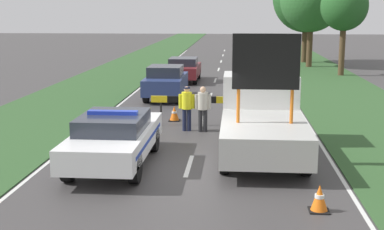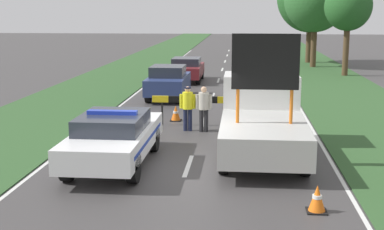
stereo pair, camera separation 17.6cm
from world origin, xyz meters
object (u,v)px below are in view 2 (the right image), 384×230
at_px(roadside_tree_near_right, 348,7).
at_px(traffic_cone_near_truck, 113,119).
at_px(police_officer, 188,105).
at_px(queued_car_hatch_blue, 168,82).
at_px(road_barrier, 201,101).
at_px(traffic_cone_near_police, 317,199).
at_px(traffic_cone_centre_front, 176,113).
at_px(pedestrian_civilian, 204,105).
at_px(queued_car_wagon_maroon, 187,69).
at_px(work_truck, 262,118).
at_px(police_car, 114,137).

bearing_deg(roadside_tree_near_right, traffic_cone_near_truck, -124.00).
bearing_deg(police_officer, queued_car_hatch_blue, -87.54).
distance_m(road_barrier, queued_car_hatch_blue, 6.18).
xyz_separation_m(road_barrier, police_officer, (-0.39, -0.84, 0.03)).
distance_m(traffic_cone_near_police, traffic_cone_centre_front, 9.79).
bearing_deg(traffic_cone_centre_front, pedestrian_civilian, -55.91).
distance_m(traffic_cone_near_police, queued_car_hatch_blue, 14.85).
height_order(pedestrian_civilian, queued_car_wagon_maroon, pedestrian_civilian).
bearing_deg(traffic_cone_near_truck, roadside_tree_near_right, 56.00).
bearing_deg(roadside_tree_near_right, work_truck, -106.99).
bearing_deg(traffic_cone_near_police, pedestrian_civilian, 111.82).
distance_m(traffic_cone_centre_front, queued_car_hatch_blue, 5.17).
relative_size(police_car, police_officer, 3.16).
xyz_separation_m(work_truck, traffic_cone_near_truck, (-5.12, 2.92, -0.71)).
bearing_deg(police_officer, traffic_cone_near_truck, -15.25).
bearing_deg(roadside_tree_near_right, traffic_cone_near_police, -101.59).
relative_size(road_barrier, traffic_cone_centre_front, 6.13).
distance_m(traffic_cone_centre_front, traffic_cone_near_truck, 2.52).
relative_size(queued_car_hatch_blue, queued_car_wagon_maroon, 0.97).
distance_m(police_car, queued_car_wagon_maroon, 17.17).
bearing_deg(queued_car_hatch_blue, traffic_cone_near_truck, 80.56).
bearing_deg(road_barrier, queued_car_hatch_blue, 103.25).
relative_size(police_officer, roadside_tree_near_right, 0.26).
distance_m(traffic_cone_near_truck, queued_car_hatch_blue, 6.60).
bearing_deg(police_car, traffic_cone_near_truck, 105.01).
bearing_deg(police_car, work_truck, 22.22).
relative_size(traffic_cone_near_police, roadside_tree_near_right, 0.10).
xyz_separation_m(traffic_cone_near_police, queued_car_hatch_blue, (-5.03, 13.96, 0.52)).
bearing_deg(traffic_cone_near_truck, work_truck, -29.69).
xyz_separation_m(work_truck, road_barrier, (-2.04, 3.56, -0.15)).
bearing_deg(pedestrian_civilian, police_car, -114.39).
height_order(road_barrier, roadside_tree_near_right, roadside_tree_near_right).
bearing_deg(traffic_cone_centre_front, queued_car_wagon_maroon, 93.85).
distance_m(road_barrier, police_officer, 0.93).
bearing_deg(road_barrier, work_truck, -65.75).
bearing_deg(queued_car_wagon_maroon, work_truck, 103.74).
xyz_separation_m(traffic_cone_near_truck, queued_car_wagon_maroon, (1.30, 12.69, 0.39)).
height_order(work_truck, road_barrier, work_truck).
distance_m(pedestrian_civilian, traffic_cone_near_truck, 3.31).
bearing_deg(pedestrian_civilian, traffic_cone_near_police, -65.88).
distance_m(traffic_cone_centre_front, roadside_tree_near_right, 17.77).
bearing_deg(pedestrian_civilian, queued_car_wagon_maroon, 100.79).
xyz_separation_m(traffic_cone_centre_front, queued_car_hatch_blue, (-0.98, 5.04, 0.52)).
bearing_deg(traffic_cone_near_police, roadside_tree_near_right, 78.41).
relative_size(work_truck, police_officer, 3.49).
distance_m(traffic_cone_near_truck, queued_car_wagon_maroon, 12.76).
distance_m(road_barrier, queued_car_wagon_maroon, 12.17).
bearing_deg(work_truck, roadside_tree_near_right, -110.74).
bearing_deg(queued_car_wagon_maroon, police_car, 89.45).
bearing_deg(roadside_tree_near_right, police_car, -115.37).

